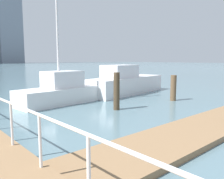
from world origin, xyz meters
name	(u,v)px	position (x,y,z in m)	size (l,w,h in m)	color
ground_plane	(11,98)	(0.00, 20.00, 0.00)	(300.00, 300.00, 0.00)	slate
floating_dock	(221,121)	(4.18, 8.46, 0.09)	(15.37, 2.00, 0.18)	#93704C
boardwalk_railing	(24,118)	(-3.15, 9.57, 1.23)	(0.06, 27.06, 1.08)	white
dock_piling_0	(173,88)	(7.04, 12.59, 0.77)	(0.34, 0.34, 1.54)	brown
dock_piling_1	(117,91)	(2.74, 12.98, 0.93)	(0.30, 0.30, 1.86)	#473826
moored_boat_0	(126,83)	(6.97, 16.58, 0.79)	(7.30, 3.08, 2.09)	white
moored_boat_3	(60,91)	(1.50, 16.34, 0.72)	(4.97, 2.30, 7.79)	white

